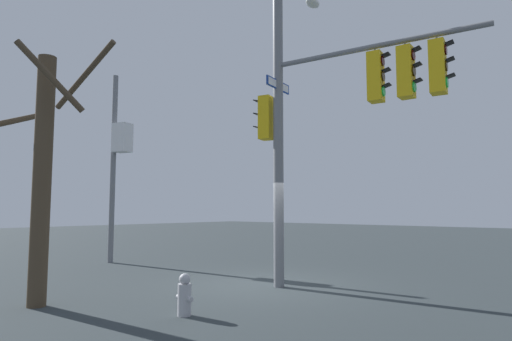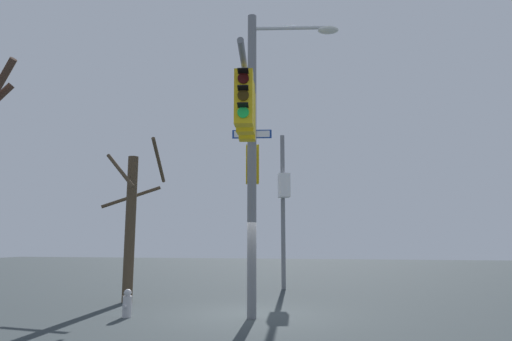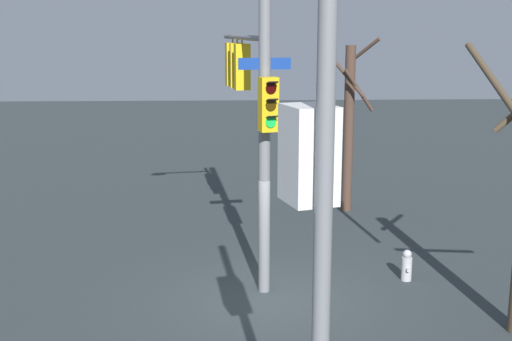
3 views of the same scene
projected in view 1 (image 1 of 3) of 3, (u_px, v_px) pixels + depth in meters
ground_plane at (262, 286)px, 10.45m from camera, size 80.00×80.00×0.00m
main_signal_pole_assembly at (320, 90)px, 10.20m from camera, size 5.38×3.04×8.50m
secondary_pole_assembly at (118, 151)px, 15.20m from camera, size 0.81×0.62×6.69m
fire_hydrant at (185, 296)px, 7.51m from camera, size 0.38×0.24×0.73m
bare_tree_behind_pole at (43, 167)px, 8.45m from camera, size 2.24×2.53×5.42m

